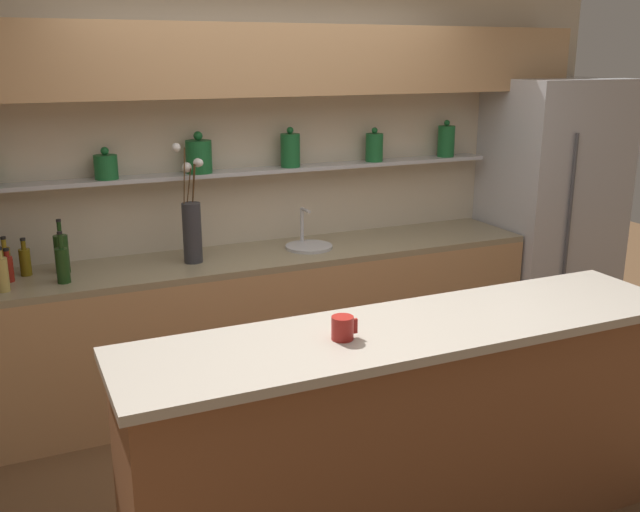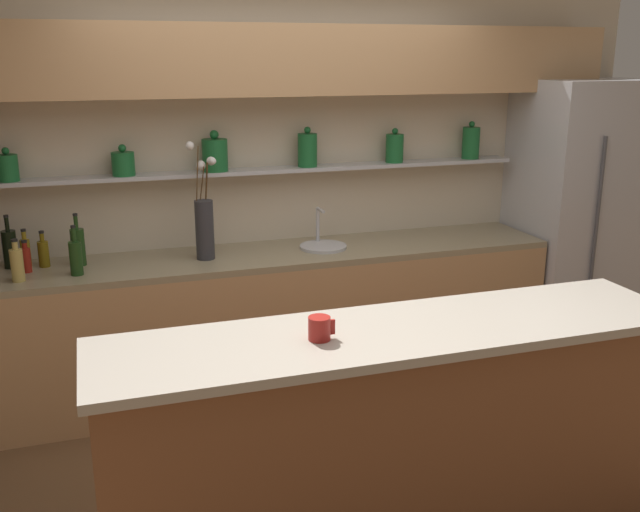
# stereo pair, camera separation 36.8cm
# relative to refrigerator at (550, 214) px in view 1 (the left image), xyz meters

# --- Properties ---
(ground_plane) EXTENTS (12.00, 12.00, 0.00)m
(ground_plane) POSITION_rel_refrigerator_xyz_m (-2.16, -1.20, -0.98)
(ground_plane) COLOR brown
(back_wall_unit) EXTENTS (5.20, 0.44, 2.60)m
(back_wall_unit) POSITION_rel_refrigerator_xyz_m (-2.16, 0.33, 0.57)
(back_wall_unit) COLOR beige
(back_wall_unit) RESTS_ON ground_plane
(back_counter_unit) EXTENTS (3.64, 0.62, 0.92)m
(back_counter_unit) POSITION_rel_refrigerator_xyz_m (-2.28, 0.04, -0.52)
(back_counter_unit) COLOR tan
(back_counter_unit) RESTS_ON ground_plane
(island_counter) EXTENTS (2.56, 0.61, 1.02)m
(island_counter) POSITION_rel_refrigerator_xyz_m (-2.16, -1.62, -0.47)
(island_counter) COLOR brown
(island_counter) RESTS_ON ground_plane
(refrigerator) EXTENTS (0.88, 0.73, 1.96)m
(refrigerator) POSITION_rel_refrigerator_xyz_m (0.00, 0.00, 0.00)
(refrigerator) COLOR #B7B7BC
(refrigerator) RESTS_ON ground_plane
(flower_vase) EXTENTS (0.17, 0.15, 0.71)m
(flower_vase) POSITION_rel_refrigerator_xyz_m (-2.69, 0.04, 0.17)
(flower_vase) COLOR #2D2D33
(flower_vase) RESTS_ON back_counter_unit
(sink_fixture) EXTENTS (0.30, 0.30, 0.25)m
(sink_fixture) POSITION_rel_refrigerator_xyz_m (-1.94, 0.05, -0.04)
(sink_fixture) COLOR #B7B7BC
(sink_fixture) RESTS_ON back_counter_unit
(bottle_sauce_0) EXTENTS (0.05, 0.05, 0.19)m
(bottle_sauce_0) POSITION_rel_refrigerator_xyz_m (-3.72, 0.07, 0.02)
(bottle_sauce_0) COLOR maroon
(bottle_sauce_0) RESTS_ON back_counter_unit
(bottle_wine_1) EXTENTS (0.07, 0.07, 0.29)m
(bottle_wine_1) POSITION_rel_refrigerator_xyz_m (-3.44, -0.07, 0.04)
(bottle_wine_1) COLOR #193814
(bottle_wine_1) RESTS_ON back_counter_unit
(bottle_oil_2) EXTENTS (0.06, 0.06, 0.23)m
(bottle_oil_2) POSITION_rel_refrigerator_xyz_m (-3.72, 0.19, 0.03)
(bottle_oil_2) COLOR olive
(bottle_oil_2) RESTS_ON back_counter_unit
(bottle_wine_3) EXTENTS (0.08, 0.08, 0.31)m
(bottle_wine_3) POSITION_rel_refrigerator_xyz_m (-3.43, 0.12, 0.05)
(bottle_wine_3) COLOR #193814
(bottle_wine_3) RESTS_ON back_counter_unit
(bottle_spirit_5) EXTENTS (0.07, 0.07, 0.24)m
(bottle_spirit_5) POSITION_rel_refrigerator_xyz_m (-3.75, -0.10, 0.04)
(bottle_spirit_5) COLOR tan
(bottle_spirit_5) RESTS_ON back_counter_unit
(bottle_oil_6) EXTENTS (0.06, 0.06, 0.22)m
(bottle_oil_6) POSITION_rel_refrigerator_xyz_m (-3.62, 0.16, 0.02)
(bottle_oil_6) COLOR brown
(bottle_oil_6) RESTS_ON back_counter_unit
(coffee_mug) EXTENTS (0.11, 0.09, 0.10)m
(coffee_mug) POSITION_rel_refrigerator_xyz_m (-2.51, -1.64, 0.09)
(coffee_mug) COLOR maroon
(coffee_mug) RESTS_ON island_counter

